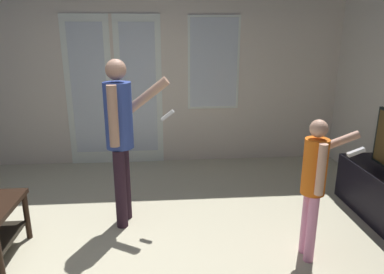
{
  "coord_description": "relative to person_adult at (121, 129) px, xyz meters",
  "views": [
    {
      "loc": [
        0.54,
        -2.37,
        1.82
      ],
      "look_at": [
        0.76,
        0.3,
        1.02
      ],
      "focal_mm": 33.36,
      "sensor_mm": 36.0,
      "label": 1
    }
  ],
  "objects": [
    {
      "name": "person_child",
      "position": [
        1.58,
        -0.7,
        -0.24
      ],
      "size": [
        0.55,
        0.32,
        1.18
      ],
      "color": "pink",
      "rests_on": "ground_plane"
    },
    {
      "name": "wall_back_with_doors",
      "position": [
        -0.12,
        1.75,
        0.46
      ],
      "size": [
        6.17,
        0.09,
        2.9
      ],
      "color": "silver",
      "rests_on": "ground_plane"
    },
    {
      "name": "person_adult",
      "position": [
        0.0,
        0.0,
        0.0
      ],
      "size": [
        0.64,
        0.43,
        1.59
      ],
      "color": "#2B1925",
      "rests_on": "ground_plane"
    }
  ]
}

